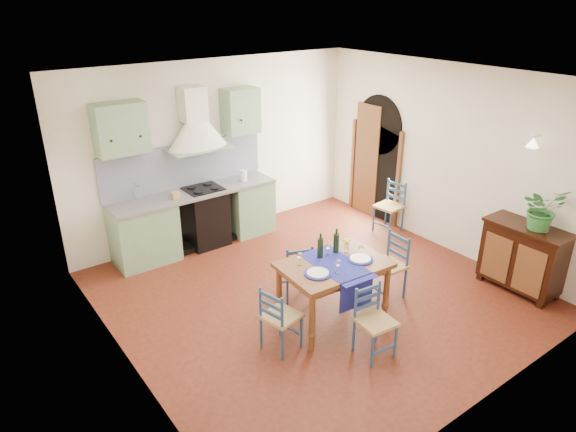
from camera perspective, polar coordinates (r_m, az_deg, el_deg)
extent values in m
plane|color=#44170E|center=(6.95, 3.02, -8.51)|extent=(5.00, 5.00, 0.00)
cube|color=silver|center=(8.28, -7.87, 7.35)|extent=(5.00, 0.04, 2.80)
cube|color=gray|center=(7.80, -15.68, -1.95)|extent=(0.90, 0.60, 0.88)
cube|color=gray|center=(8.51, -4.44, 1.11)|extent=(0.70, 0.60, 0.88)
cube|color=black|center=(8.16, -9.19, -0.19)|extent=(0.60, 0.58, 0.88)
cube|color=gray|center=(7.92, -10.36, 2.60)|extent=(2.60, 0.64, 0.04)
cube|color=silver|center=(7.62, -16.05, 1.14)|extent=(0.45, 0.40, 0.03)
cylinder|color=silver|center=(7.73, -16.67, 2.61)|extent=(0.02, 0.02, 0.26)
cube|color=black|center=(7.97, -9.41, 3.00)|extent=(0.55, 0.48, 0.02)
cube|color=black|center=(8.30, -10.09, -2.85)|extent=(2.60, 0.50, 0.08)
cube|color=#08124E|center=(8.04, -11.44, 5.55)|extent=(2.65, 0.05, 0.68)
cube|color=gray|center=(7.38, -18.11, 9.22)|extent=(0.70, 0.34, 0.70)
cube|color=gray|center=(8.16, -5.29, 11.57)|extent=(0.55, 0.34, 0.70)
cone|color=beige|center=(7.78, -10.03, 8.82)|extent=(0.96, 0.96, 0.40)
cube|color=beige|center=(7.76, -10.58, 12.16)|extent=(0.36, 0.30, 0.50)
cube|color=silver|center=(8.06, 17.20, 6.06)|extent=(0.04, 5.00, 2.80)
cube|color=black|center=(9.08, 9.72, 4.88)|extent=(0.03, 1.00, 1.65)
cylinder|color=black|center=(8.85, 10.08, 9.94)|extent=(0.03, 1.00, 1.00)
cube|color=brown|center=(8.72, 12.13, 3.89)|extent=(0.06, 0.06, 1.65)
cube|color=brown|center=(9.42, 7.26, 5.73)|extent=(0.06, 0.06, 1.65)
cube|color=brown|center=(9.16, 8.73, 6.15)|extent=(0.04, 0.55, 1.96)
cylinder|color=silver|center=(7.17, 26.06, 8.01)|extent=(0.15, 0.04, 0.04)
cone|color=#FFEDC6|center=(7.10, 25.57, 7.38)|extent=(0.16, 0.16, 0.12)
cube|color=silver|center=(5.21, -18.45, -3.77)|extent=(0.04, 5.00, 2.80)
cube|color=silver|center=(5.95, 3.62, 15.01)|extent=(5.00, 5.00, 0.01)
cube|color=brown|center=(6.05, 5.12, -5.49)|extent=(1.29, 0.90, 0.05)
cube|color=brown|center=(6.08, 5.10, -6.03)|extent=(1.16, 0.77, 0.08)
cylinder|color=brown|center=(5.75, 2.67, -11.76)|extent=(0.07, 0.07, 0.73)
cylinder|color=brown|center=(6.22, -0.99, -8.71)|extent=(0.07, 0.07, 0.73)
cylinder|color=brown|center=(6.34, 10.85, -8.46)|extent=(0.07, 0.07, 0.73)
cylinder|color=brown|center=(6.77, 6.92, -5.97)|extent=(0.07, 0.07, 0.73)
cube|color=navy|center=(6.00, 5.43, -5.45)|extent=(0.52, 0.96, 0.01)
cube|color=navy|center=(5.85, 7.61, -8.49)|extent=(0.46, 0.04, 0.38)
cylinder|color=navy|center=(5.79, 3.32, -6.39)|extent=(0.31, 0.31, 0.01)
cylinder|color=white|center=(5.79, 3.32, -6.30)|extent=(0.25, 0.25, 0.01)
cylinder|color=navy|center=(6.14, 8.02, -4.77)|extent=(0.31, 0.31, 0.01)
cylinder|color=white|center=(6.13, 8.02, -4.68)|extent=(0.25, 0.25, 0.01)
cylinder|color=black|center=(6.08, 3.61, -3.31)|extent=(0.07, 0.07, 0.32)
cylinder|color=black|center=(6.21, 5.38, -2.77)|extent=(0.07, 0.07, 0.32)
cylinder|color=white|center=(6.29, 6.53, -3.48)|extent=(0.05, 0.05, 0.10)
sphere|color=yellow|center=(6.25, 6.56, -2.74)|extent=(0.10, 0.10, 0.10)
cylinder|color=navy|center=(5.68, 9.34, -14.59)|extent=(0.03, 0.03, 0.41)
cylinder|color=navy|center=(5.76, 7.42, -11.41)|extent=(0.03, 0.03, 0.80)
cylinder|color=navy|center=(5.86, 11.84, -13.48)|extent=(0.03, 0.03, 0.41)
cylinder|color=navy|center=(5.94, 9.92, -10.43)|extent=(0.03, 0.03, 0.80)
cube|color=tan|center=(5.74, 9.72, -11.49)|extent=(0.41, 0.41, 0.04)
cube|color=navy|center=(5.77, 8.77, -9.82)|extent=(0.34, 0.06, 0.04)
cube|color=navy|center=(5.72, 8.84, -8.92)|extent=(0.34, 0.06, 0.04)
cube|color=navy|center=(5.66, 8.91, -8.01)|extent=(0.34, 0.06, 0.04)
cube|color=navy|center=(5.80, 10.58, -14.38)|extent=(0.32, 0.06, 0.02)
cylinder|color=navy|center=(6.91, 1.75, -6.66)|extent=(0.03, 0.03, 0.41)
cylinder|color=navy|center=(6.55, 2.65, -6.53)|extent=(0.03, 0.03, 0.81)
cylinder|color=navy|center=(6.83, -0.85, -7.05)|extent=(0.03, 0.03, 0.41)
cylinder|color=navy|center=(6.46, -0.08, -6.95)|extent=(0.03, 0.03, 0.81)
cube|color=tan|center=(6.63, 0.87, -5.90)|extent=(0.48, 0.48, 0.04)
cube|color=navy|center=(6.44, 1.31, -5.71)|extent=(0.33, 0.14, 0.04)
cube|color=navy|center=(6.39, 1.32, -4.87)|extent=(0.33, 0.14, 0.04)
cube|color=navy|center=(6.34, 1.33, -4.01)|extent=(0.33, 0.14, 0.04)
cube|color=navy|center=(6.89, 0.46, -7.18)|extent=(0.31, 0.14, 0.02)
cylinder|color=navy|center=(5.89, 1.48, -12.69)|extent=(0.03, 0.03, 0.41)
cylinder|color=navy|center=(5.58, -0.66, -12.54)|extent=(0.03, 0.03, 0.80)
cylinder|color=navy|center=(6.06, -0.88, -11.51)|extent=(0.03, 0.03, 0.41)
cylinder|color=navy|center=(5.76, -3.05, -11.28)|extent=(0.03, 0.03, 0.80)
cube|color=tan|center=(5.75, -0.78, -11.04)|extent=(0.44, 0.44, 0.04)
cube|color=navy|center=(5.60, -1.89, -10.80)|extent=(0.09, 0.33, 0.04)
cube|color=navy|center=(5.54, -1.91, -9.89)|extent=(0.09, 0.33, 0.04)
cube|color=navy|center=(5.48, -1.92, -8.97)|extent=(0.09, 0.33, 0.04)
cube|color=navy|center=(6.00, 0.28, -12.44)|extent=(0.09, 0.32, 0.02)
cylinder|color=navy|center=(6.88, 8.75, -6.98)|extent=(0.03, 0.03, 0.44)
cylinder|color=navy|center=(6.99, 10.98, -4.62)|extent=(0.03, 0.03, 0.87)
cylinder|color=navy|center=(6.67, 10.75, -8.20)|extent=(0.03, 0.03, 0.44)
cylinder|color=navy|center=(6.78, 13.02, -5.75)|extent=(0.03, 0.03, 0.87)
cube|color=tan|center=(6.76, 10.95, -5.42)|extent=(0.42, 0.42, 0.04)
cube|color=navy|center=(6.82, 12.08, -4.11)|extent=(0.04, 0.37, 0.04)
cube|color=navy|center=(6.77, 12.16, -3.24)|extent=(0.04, 0.37, 0.04)
cube|color=navy|center=(6.71, 12.25, -2.36)|extent=(0.04, 0.37, 0.04)
cube|color=navy|center=(6.80, 9.70, -7.93)|extent=(0.05, 0.35, 0.02)
cylinder|color=navy|center=(8.67, 9.48, -0.34)|extent=(0.03, 0.03, 0.44)
cylinder|color=navy|center=(8.84, 10.93, 1.51)|extent=(0.03, 0.03, 0.85)
cylinder|color=navy|center=(8.49, 11.29, -1.01)|extent=(0.03, 0.03, 0.44)
cylinder|color=navy|center=(8.67, 12.73, 0.89)|extent=(0.03, 0.03, 0.85)
cube|color=tan|center=(8.61, 11.17, 1.05)|extent=(0.44, 0.44, 0.04)
cube|color=navy|center=(8.70, 11.90, 2.07)|extent=(0.07, 0.36, 0.04)
cube|color=navy|center=(8.66, 11.96, 2.76)|extent=(0.07, 0.36, 0.04)
cube|color=navy|center=(8.62, 12.02, 3.47)|extent=(0.07, 0.36, 0.04)
cube|color=navy|center=(8.60, 10.36, -0.96)|extent=(0.07, 0.34, 0.02)
cube|color=black|center=(7.46, 24.61, -4.12)|extent=(0.45, 1.00, 0.82)
cube|color=black|center=(7.29, 25.17, -1.15)|extent=(0.50, 1.05, 0.04)
cube|color=brown|center=(7.20, 25.19, -5.59)|extent=(0.02, 0.38, 0.63)
cube|color=brown|center=(7.39, 22.15, -4.29)|extent=(0.02, 0.38, 0.63)
cube|color=black|center=(7.36, 26.27, -8.84)|extent=(0.08, 0.08, 0.08)
cube|color=black|center=(7.71, 20.60, -6.31)|extent=(0.08, 0.08, 0.08)
cube|color=black|center=(7.65, 27.53, -7.87)|extent=(0.08, 0.08, 0.08)
cube|color=black|center=(7.98, 22.02, -5.49)|extent=(0.08, 0.08, 0.08)
imported|color=#2D7133|center=(7.12, 26.43, 0.72)|extent=(0.64, 0.60, 0.56)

